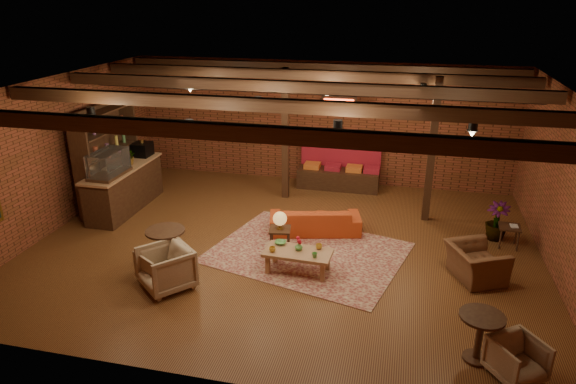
% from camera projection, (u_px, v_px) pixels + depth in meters
% --- Properties ---
extents(floor, '(10.00, 10.00, 0.00)m').
position_uv_depth(floor, '(285.00, 245.00, 10.44)').
color(floor, '#3B1B0E').
rests_on(floor, ground).
extents(ceiling, '(10.00, 8.00, 0.02)m').
position_uv_depth(ceiling, '(284.00, 87.00, 9.28)').
color(ceiling, black).
rests_on(ceiling, wall_back).
extents(wall_back, '(10.00, 0.02, 3.20)m').
position_uv_depth(wall_back, '(320.00, 123.00, 13.49)').
color(wall_back, brown).
rests_on(wall_back, ground).
extents(wall_front, '(10.00, 0.02, 3.20)m').
position_uv_depth(wall_front, '(207.00, 275.00, 6.23)').
color(wall_front, brown).
rests_on(wall_front, ground).
extents(wall_left, '(0.02, 8.00, 3.20)m').
position_uv_depth(wall_left, '(56.00, 154.00, 10.92)').
color(wall_left, brown).
rests_on(wall_left, ground).
extents(wall_right, '(0.02, 8.00, 3.20)m').
position_uv_depth(wall_right, '(567.00, 193.00, 8.80)').
color(wall_right, brown).
rests_on(wall_right, ground).
extents(ceiling_beams, '(9.80, 6.40, 0.22)m').
position_uv_depth(ceiling_beams, '(284.00, 94.00, 9.32)').
color(ceiling_beams, black).
rests_on(ceiling_beams, ceiling).
extents(ceiling_pipe, '(9.60, 0.12, 0.12)m').
position_uv_depth(ceiling_pipe, '(302.00, 91.00, 10.86)').
color(ceiling_pipe, black).
rests_on(ceiling_pipe, ceiling).
extents(post_left, '(0.16, 0.16, 3.20)m').
position_uv_depth(post_left, '(285.00, 135.00, 12.34)').
color(post_left, black).
rests_on(post_left, ground).
extents(post_right, '(0.16, 0.16, 3.20)m').
position_uv_depth(post_right, '(432.00, 151.00, 11.08)').
color(post_right, black).
rests_on(post_right, ground).
extents(service_counter, '(0.80, 2.50, 1.60)m').
position_uv_depth(service_counter, '(123.00, 177.00, 11.93)').
color(service_counter, black).
rests_on(service_counter, ground).
extents(plant_counter, '(0.35, 0.39, 0.30)m').
position_uv_depth(plant_counter, '(130.00, 157.00, 11.94)').
color(plant_counter, '#337F33').
rests_on(plant_counter, service_counter).
extents(shelving_hutch, '(0.52, 2.00, 2.40)m').
position_uv_depth(shelving_hutch, '(108.00, 158.00, 11.96)').
color(shelving_hutch, black).
rests_on(shelving_hutch, ground).
extents(banquette, '(2.10, 0.70, 1.00)m').
position_uv_depth(banquette, '(339.00, 170.00, 13.35)').
color(banquette, '#A51B2E').
rests_on(banquette, ground).
extents(service_sign, '(0.86, 0.06, 0.30)m').
position_uv_depth(service_sign, '(339.00, 102.00, 12.27)').
color(service_sign, red).
rests_on(service_sign, ceiling).
extents(ceiling_spotlights, '(6.40, 4.40, 0.28)m').
position_uv_depth(ceiling_spotlights, '(284.00, 106.00, 9.40)').
color(ceiling_spotlights, black).
rests_on(ceiling_spotlights, ceiling).
extents(rug, '(4.16, 3.55, 0.01)m').
position_uv_depth(rug, '(308.00, 252.00, 10.14)').
color(rug, maroon).
rests_on(rug, floor).
extents(sofa, '(2.04, 1.18, 0.56)m').
position_uv_depth(sofa, '(315.00, 220.00, 10.93)').
color(sofa, '#AE3A18').
rests_on(sofa, floor).
extents(coffee_table, '(1.25, 0.67, 0.67)m').
position_uv_depth(coffee_table, '(297.00, 253.00, 9.34)').
color(coffee_table, '#966846').
rests_on(coffee_table, floor).
extents(side_table_lamp, '(0.47, 0.47, 0.86)m').
position_uv_depth(side_table_lamp, '(280.00, 222.00, 9.95)').
color(side_table_lamp, black).
rests_on(side_table_lamp, floor).
extents(round_table_left, '(0.72, 0.72, 0.75)m').
position_uv_depth(round_table_left, '(166.00, 242.00, 9.46)').
color(round_table_left, black).
rests_on(round_table_left, floor).
extents(armchair_a, '(0.85, 0.86, 0.66)m').
position_uv_depth(armchair_a, '(160.00, 264.00, 9.06)').
color(armchair_a, '#C2B096').
rests_on(armchair_a, floor).
extents(armchair_b, '(1.10, 1.10, 0.83)m').
position_uv_depth(armchair_b, '(166.00, 266.00, 8.81)').
color(armchair_b, '#C2B096').
rests_on(armchair_b, floor).
extents(armchair_right, '(0.97, 1.13, 0.84)m').
position_uv_depth(armchair_right, '(476.00, 258.00, 9.09)').
color(armchair_right, brown).
rests_on(armchair_right, floor).
extents(side_table_book, '(0.43, 0.43, 0.47)m').
position_uv_depth(side_table_book, '(510.00, 228.00, 10.24)').
color(side_table_book, black).
rests_on(side_table_book, floor).
extents(round_table_right, '(0.62, 0.62, 0.72)m').
position_uv_depth(round_table_right, '(480.00, 330.00, 7.03)').
color(round_table_right, black).
rests_on(round_table_right, floor).
extents(armchair_far, '(0.83, 0.82, 0.63)m').
position_uv_depth(armchair_far, '(517.00, 357.00, 6.76)').
color(armchair_far, '#C2B096').
rests_on(armchair_far, floor).
extents(plant_tall, '(1.76, 1.76, 2.43)m').
position_uv_depth(plant_tall, '(503.00, 184.00, 10.27)').
color(plant_tall, '#4C7F4C').
rests_on(plant_tall, floor).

